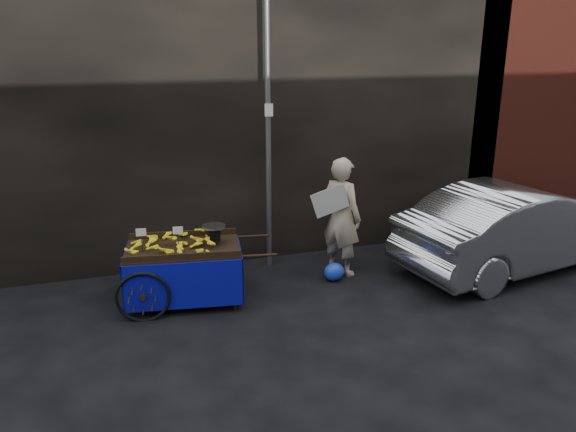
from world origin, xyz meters
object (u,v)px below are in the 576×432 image
object	(u,v)px
vendor	(341,217)
parked_car	(518,227)
banana_cart	(180,253)
plastic_bag	(334,272)

from	to	relation	value
vendor	parked_car	bearing A→B (deg)	-134.19
vendor	banana_cart	bearing A→B (deg)	63.98
banana_cart	parked_car	bearing A→B (deg)	4.28
vendor	parked_car	distance (m)	2.74
parked_car	vendor	bearing A→B (deg)	67.32
vendor	plastic_bag	xyz separation A→B (m)	(-0.19, -0.25, -0.75)
plastic_bag	parked_car	xyz separation A→B (m)	(2.85, -0.35, 0.51)
plastic_bag	parked_car	size ratio (longest dim) A/B	0.08
banana_cart	parked_car	xyz separation A→B (m)	(5.05, -0.36, -0.04)
banana_cart	vendor	bearing A→B (deg)	13.95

